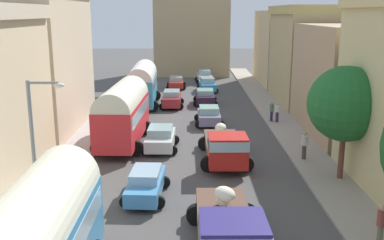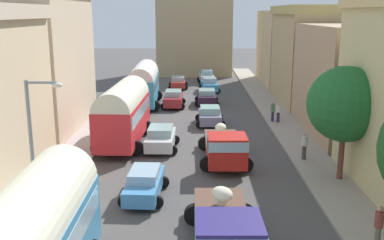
# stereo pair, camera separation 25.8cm
# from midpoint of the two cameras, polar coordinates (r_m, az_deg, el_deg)

# --- Properties ---
(ground_plane) EXTENTS (154.00, 154.00, 0.00)m
(ground_plane) POSITION_cam_midpoint_polar(r_m,az_deg,el_deg) (36.69, 0.28, -0.23)
(ground_plane) COLOR #4F4C4B
(sidewalk_left) EXTENTS (2.50, 70.00, 0.14)m
(sidewalk_left) POSITION_cam_midpoint_polar(r_m,az_deg,el_deg) (37.42, -10.90, -0.09)
(sidewalk_left) COLOR #AFA3A2
(sidewalk_left) RESTS_ON ground
(sidewalk_right) EXTENTS (2.50, 70.00, 0.14)m
(sidewalk_right) POSITION_cam_midpoint_polar(r_m,az_deg,el_deg) (37.35, 11.47, -0.14)
(sidewalk_right) COLOR #A1968C
(sidewalk_right) RESTS_ON ground
(building_left_2) EXTENTS (5.02, 11.07, 10.50)m
(building_left_2) POSITION_cam_midpoint_polar(r_m,az_deg,el_deg) (35.11, -17.77, 7.26)
(building_left_2) COLOR beige
(building_left_2) RESTS_ON ground
(building_right_2) EXTENTS (4.75, 11.16, 7.85)m
(building_right_2) POSITION_cam_midpoint_polar(r_m,az_deg,el_deg) (34.39, 18.76, 4.79)
(building_right_2) COLOR tan
(building_right_2) RESTS_ON ground
(building_right_3) EXTENTS (6.18, 11.13, 9.36)m
(building_right_3) POSITION_cam_midpoint_polar(r_m,az_deg,el_deg) (45.53, 14.86, 8.02)
(building_right_3) COLOR tan
(building_right_3) RESTS_ON ground
(building_right_4) EXTENTS (4.43, 12.15, 8.93)m
(building_right_4) POSITION_cam_midpoint_polar(r_m,az_deg,el_deg) (57.15, 11.33, 8.98)
(building_right_4) COLOR #D6B785
(building_right_4) RESTS_ON ground
(distant_church) EXTENTS (10.40, 7.91, 20.43)m
(distant_church) POSITION_cam_midpoint_polar(r_m,az_deg,el_deg) (64.97, 0.41, 12.10)
(distant_church) COLOR tan
(distant_church) RESTS_ON ground
(parked_bus_1) EXTENTS (3.45, 8.28, 4.14)m
(parked_bus_1) POSITION_cam_midpoint_polar(r_m,az_deg,el_deg) (30.30, -8.47, 1.13)
(parked_bus_1) COLOR red
(parked_bus_1) RESTS_ON ground
(parked_bus_2) EXTENTS (3.43, 8.63, 4.03)m
(parked_bus_2) POSITION_cam_midpoint_polar(r_m,az_deg,el_deg) (42.92, -5.95, 4.74)
(parked_bus_2) COLOR teal
(parked_bus_2) RESTS_ON ground
(cargo_truck_0) EXTENTS (3.04, 7.21, 2.43)m
(cargo_truck_0) POSITION_cam_midpoint_polar(r_m,az_deg,el_deg) (16.12, 4.73, -14.11)
(cargo_truck_0) COLOR navy
(cargo_truck_0) RESTS_ON ground
(cargo_truck_1) EXTENTS (3.08, 6.88, 2.17)m
(cargo_truck_1) POSITION_cam_midpoint_polar(r_m,az_deg,el_deg) (26.22, 4.46, -3.31)
(cargo_truck_1) COLOR red
(cargo_truck_1) RESTS_ON ground
(car_0) EXTENTS (2.34, 3.72, 1.47)m
(car_0) POSITION_cam_midpoint_polar(r_m,az_deg,el_deg) (35.62, 2.49, 0.57)
(car_0) COLOR gray
(car_0) RESTS_ON ground
(car_1) EXTENTS (2.35, 4.01, 1.47)m
(car_1) POSITION_cam_midpoint_polar(r_m,az_deg,el_deg) (43.58, 2.06, 2.97)
(car_1) COLOR #2D1A2F
(car_1) RESTS_ON ground
(car_2) EXTENTS (2.41, 4.09, 1.60)m
(car_2) POSITION_cam_midpoint_polar(r_m,az_deg,el_deg) (50.69, 2.36, 4.51)
(car_2) COLOR #3994CF
(car_2) RESTS_ON ground
(car_3) EXTENTS (2.42, 4.10, 1.64)m
(car_3) POSITION_cam_midpoint_polar(r_m,az_deg,el_deg) (57.04, 1.98, 5.54)
(car_3) COLOR silver
(car_3) RESTS_ON ground
(car_4) EXTENTS (2.22, 4.08, 1.42)m
(car_4) POSITION_cam_midpoint_polar(r_m,az_deg,el_deg) (21.87, -5.69, -7.97)
(car_4) COLOR #478CC7
(car_4) RESTS_ON ground
(car_5) EXTENTS (2.38, 3.95, 1.51)m
(car_5) POSITION_cam_midpoint_polar(r_m,az_deg,el_deg) (29.26, -3.74, -2.28)
(car_5) COLOR silver
(car_5) RESTS_ON ground
(car_6) EXTENTS (2.26, 4.15, 1.58)m
(car_6) POSITION_cam_midpoint_polar(r_m,az_deg,el_deg) (42.41, -2.21, 2.74)
(car_6) COLOR #A9282B
(car_6) RESTS_ON ground
(car_7) EXTENTS (2.34, 4.00, 1.41)m
(car_7) POSITION_cam_midpoint_polar(r_m,az_deg,el_deg) (52.94, -1.63, 4.81)
(car_7) COLOR #B02B24
(car_7) RESTS_ON ground
(pedestrian_0) EXTENTS (0.52, 0.52, 1.70)m
(pedestrian_0) POSITION_cam_midpoint_polar(r_m,az_deg,el_deg) (36.53, 11.12, 1.01)
(pedestrian_0) COLOR #2F264D
(pedestrian_0) RESTS_ON ground
(pedestrian_1) EXTENTS (0.42, 0.42, 1.74)m
(pedestrian_1) POSITION_cam_midpoint_polar(r_m,az_deg,el_deg) (36.65, 10.42, 1.13)
(pedestrian_1) COLOR #282446
(pedestrian_1) RESTS_ON ground
(pedestrian_2) EXTENTS (0.55, 0.55, 1.82)m
(pedestrian_2) POSITION_cam_midpoint_polar(r_m,az_deg,el_deg) (27.60, 14.36, -3.08)
(pedestrian_2) COLOR #4F4041
(pedestrian_2) RESTS_ON ground
(pedestrian_3) EXTENTS (0.36, 0.36, 1.90)m
(pedestrian_3) POSITION_cam_midpoint_polar(r_m,az_deg,el_deg) (18.24, 23.00, -12.27)
(pedestrian_3) COLOR #726F59
(pedestrian_3) RESTS_ON ground
(streetlamp_near) EXTENTS (1.53, 0.28, 6.08)m
(streetlamp_near) POSITION_cam_midpoint_polar(r_m,az_deg,el_deg) (19.47, -18.87, -2.34)
(streetlamp_near) COLOR gray
(streetlamp_near) RESTS_ON ground
(roadside_tree_1) EXTENTS (3.90, 3.90, 6.11)m
(roadside_tree_1) POSITION_cam_midpoint_polar(r_m,az_deg,el_deg) (24.21, 19.18, 1.90)
(roadside_tree_1) COLOR brown
(roadside_tree_1) RESTS_ON ground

